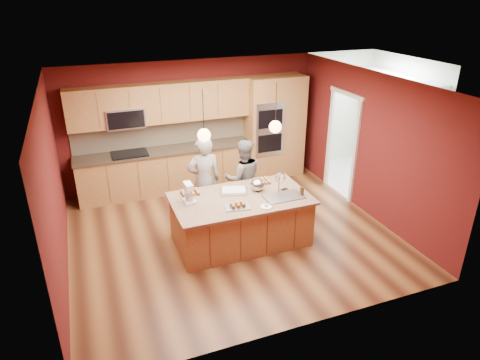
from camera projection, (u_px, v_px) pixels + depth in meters
name	position (u px, v px, depth m)	size (l,w,h in m)	color
floor	(231.00, 233.00, 7.68)	(5.50, 5.50, 0.00)	#462415
ceiling	(229.00, 82.00, 6.57)	(5.50, 5.50, 0.00)	white
wall_back	(191.00, 123.00, 9.25)	(5.50, 5.50, 0.00)	#511313
wall_front	(302.00, 239.00, 4.99)	(5.50, 5.50, 0.00)	#511313
wall_left	(53.00, 189.00, 6.23)	(5.00, 5.00, 0.00)	#511313
wall_right	(368.00, 144.00, 8.02)	(5.00, 5.00, 0.00)	#511313
cabinet_run	(164.00, 147.00, 8.97)	(3.74, 0.64, 2.30)	#8F5F34
oven_column	(274.00, 127.00, 9.68)	(1.30, 0.62, 2.30)	#8F5F34
doorway_trim	(342.00, 146.00, 8.82)	(0.08, 1.11, 2.20)	silver
laundry_room	(399.00, 92.00, 9.32)	(2.60, 2.70, 2.70)	beige
pendant_left	(204.00, 135.00, 6.44)	(0.20, 0.20, 0.80)	black
pendant_right	(275.00, 127.00, 6.83)	(0.20, 0.20, 0.80)	black
island	(242.00, 219.00, 7.28)	(2.29, 1.29, 1.22)	#8F5F34
person_left	(204.00, 181.00, 7.76)	(0.61, 0.40, 1.67)	black
person_right	(243.00, 178.00, 8.04)	(0.74, 0.57, 1.52)	slate
stand_mixer	(189.00, 194.00, 6.89)	(0.18, 0.25, 0.34)	white
sheet_cake	(234.00, 191.00, 7.30)	(0.54, 0.46, 0.05)	silver
cooling_rack	(237.00, 207.00, 6.79)	(0.40, 0.28, 0.02)	#A6A9AD
mixing_bowl	(258.00, 185.00, 7.33)	(0.25, 0.25, 0.21)	#AAACB1
plate	(266.00, 207.00, 6.79)	(0.19, 0.19, 0.01)	white
tumbler	(302.00, 191.00, 7.17)	(0.07, 0.07, 0.14)	#3B2611
phone	(284.00, 189.00, 7.39)	(0.12, 0.06, 0.01)	black
cupcakes_left	(190.00, 192.00, 7.21)	(0.32, 0.24, 0.07)	#DA8C44
cupcakes_rack	(238.00, 204.00, 6.76)	(0.25, 0.17, 0.08)	#DA8C44
cupcakes_right	(262.00, 181.00, 7.64)	(0.28, 0.28, 0.06)	#DA8C44
washer	(394.00, 160.00, 9.55)	(0.64, 0.66, 1.03)	white
dryer	(374.00, 152.00, 10.20)	(0.57, 0.59, 0.92)	white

